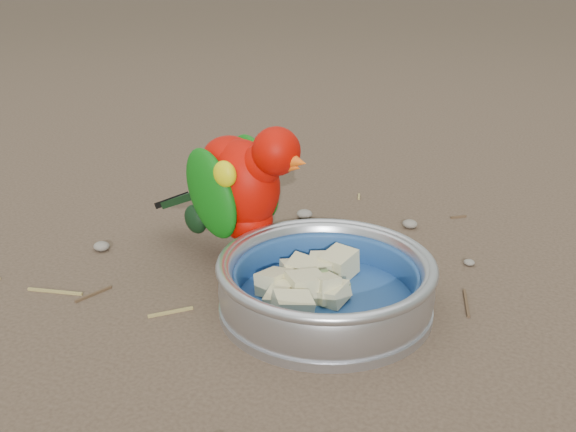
% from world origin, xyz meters
% --- Properties ---
extents(ground, '(60.00, 60.00, 0.00)m').
position_xyz_m(ground, '(0.00, 0.00, 0.00)').
color(ground, '#4B3A2C').
extents(food_bowl, '(0.23, 0.23, 0.02)m').
position_xyz_m(food_bowl, '(0.00, 0.05, 0.01)').
color(food_bowl, '#B2B2BA').
rests_on(food_bowl, ground).
extents(bowl_wall, '(0.23, 0.23, 0.04)m').
position_xyz_m(bowl_wall, '(0.00, 0.05, 0.04)').
color(bowl_wall, '#B2B2BA').
rests_on(bowl_wall, food_bowl).
extents(fruit_wedges, '(0.14, 0.14, 0.03)m').
position_xyz_m(fruit_wedges, '(0.00, 0.05, 0.03)').
color(fruit_wedges, beige).
rests_on(fruit_wedges, food_bowl).
extents(lory_parrot, '(0.24, 0.16, 0.18)m').
position_xyz_m(lory_parrot, '(-0.13, 0.13, 0.09)').
color(lory_parrot, '#B30800').
rests_on(lory_parrot, ground).
extents(ground_debris, '(0.90, 0.80, 0.01)m').
position_xyz_m(ground_debris, '(0.02, 0.08, 0.00)').
color(ground_debris, olive).
rests_on(ground_debris, ground).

